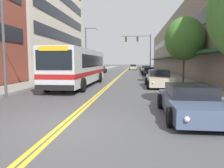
# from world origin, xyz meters

# --- Properties ---
(ground_plane) EXTENTS (240.00, 240.00, 0.00)m
(ground_plane) POSITION_xyz_m (0.00, 37.00, 0.00)
(ground_plane) COLOR #4C4C4F
(sidewalk_left) EXTENTS (2.90, 106.00, 0.14)m
(sidewalk_left) POSITION_xyz_m (-6.95, 37.00, 0.07)
(sidewalk_left) COLOR gray
(sidewalk_left) RESTS_ON ground_plane
(sidewalk_right) EXTENTS (2.90, 106.00, 0.14)m
(sidewalk_right) POSITION_xyz_m (6.95, 37.00, 0.07)
(sidewalk_right) COLOR gray
(sidewalk_right) RESTS_ON ground_plane
(centre_line) EXTENTS (0.34, 106.00, 0.01)m
(centre_line) POSITION_xyz_m (0.00, 37.00, 0.00)
(centre_line) COLOR yellow
(centre_line) RESTS_ON ground_plane
(storefront_row_right) EXTENTS (9.10, 68.00, 10.15)m
(storefront_row_right) POSITION_xyz_m (12.64, 37.00, 5.07)
(storefront_row_right) COLOR gray
(storefront_row_right) RESTS_ON ground_plane
(city_bus) EXTENTS (2.87, 11.92, 3.07)m
(city_bus) POSITION_xyz_m (-2.53, 11.79, 1.74)
(city_bus) COLOR silver
(city_bus) RESTS_ON ground_plane
(car_black_parked_left_near) EXTENTS (2.11, 4.62, 1.28)m
(car_black_parked_left_near) POSITION_xyz_m (-4.27, 33.70, 0.60)
(car_black_parked_left_near) COLOR black
(car_black_parked_left_near) RESTS_ON ground_plane
(car_dark_grey_parked_left_mid) EXTENTS (2.19, 4.64, 1.21)m
(car_dark_grey_parked_left_mid) POSITION_xyz_m (-4.43, 26.94, 0.57)
(car_dark_grey_parked_left_mid) COLOR #38383D
(car_dark_grey_parked_left_mid) RESTS_ON ground_plane
(car_slate_blue_parked_right_foreground) EXTENTS (2.14, 4.74, 1.21)m
(car_slate_blue_parked_right_foreground) POSITION_xyz_m (4.44, 1.56, 0.57)
(car_slate_blue_parked_right_foreground) COLOR #475675
(car_slate_blue_parked_right_foreground) RESTS_ON ground_plane
(car_champagne_parked_right_mid) EXTENTS (2.11, 4.81, 1.42)m
(car_champagne_parked_right_mid) POSITION_xyz_m (4.29, 11.53, 0.66)
(car_champagne_parked_right_mid) COLOR beige
(car_champagne_parked_right_mid) RESTS_ON ground_plane
(car_silver_parked_right_far) EXTENTS (2.08, 4.16, 1.33)m
(car_silver_parked_right_far) POSITION_xyz_m (4.37, 36.47, 0.61)
(car_silver_parked_right_far) COLOR #B7B7BC
(car_silver_parked_right_far) RESTS_ON ground_plane
(car_charcoal_parked_right_end) EXTENTS (2.00, 4.42, 1.27)m
(car_charcoal_parked_right_end) POSITION_xyz_m (4.36, 27.89, 0.60)
(car_charcoal_parked_right_end) COLOR #232328
(car_charcoal_parked_right_end) RESTS_ON ground_plane
(car_white_moving_lead) EXTENTS (2.03, 4.27, 1.31)m
(car_white_moving_lead) POSITION_xyz_m (1.57, 58.35, 0.61)
(car_white_moving_lead) COLOR white
(car_white_moving_lead) RESTS_ON ground_plane
(car_beige_moving_second) EXTENTS (1.98, 4.45, 1.34)m
(car_beige_moving_second) POSITION_xyz_m (1.73, 50.51, 0.62)
(car_beige_moving_second) COLOR #BCAD89
(car_beige_moving_second) RESTS_ON ground_plane
(traffic_signal_mast) EXTENTS (5.74, 0.38, 7.45)m
(traffic_signal_mast) POSITION_xyz_m (3.39, 36.75, 5.26)
(traffic_signal_mast) COLOR #47474C
(traffic_signal_mast) RESTS_ON ground_plane
(street_lamp_left_near) EXTENTS (1.80, 0.28, 9.47)m
(street_lamp_left_near) POSITION_xyz_m (-5.11, 5.17, 5.45)
(street_lamp_left_near) COLOR #47474C
(street_lamp_left_near) RESTS_ON ground_plane
(street_lamp_left_far) EXTENTS (2.18, 0.28, 7.30)m
(street_lamp_left_far) POSITION_xyz_m (-4.99, 26.39, 4.37)
(street_lamp_left_far) COLOR #47474C
(street_lamp_left_far) RESTS_ON ground_plane
(street_tree_right_mid) EXTENTS (3.61, 3.61, 6.05)m
(street_tree_right_mid) POSITION_xyz_m (6.80, 14.06, 4.21)
(street_tree_right_mid) COLOR brown
(street_tree_right_mid) RESTS_ON sidewalk_right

